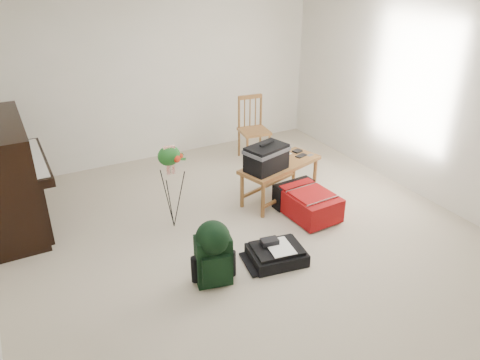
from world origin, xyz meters
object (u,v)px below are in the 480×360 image
piano (8,178)px  green_backpack (213,250)px  red_suitcase (305,201)px  dining_chair (253,129)px  bench (268,158)px  flower_stand (171,187)px  black_duffel (276,254)px

piano → green_backpack: piano is taller
piano → red_suitcase: piano is taller
dining_chair → red_suitcase: 1.81m
bench → flower_stand: size_ratio=1.14×
piano → flower_stand: 1.82m
red_suitcase → flower_stand: 1.61m
green_backpack → flower_stand: size_ratio=0.64×
piano → dining_chair: (3.36, 0.39, -0.14)m
dining_chair → flower_stand: (-1.78, -1.29, 0.04)m
dining_chair → flower_stand: bearing=-136.4°
dining_chair → flower_stand: size_ratio=0.92×
piano → dining_chair: bearing=6.7°
piano → green_backpack: (1.56, -2.03, -0.23)m
dining_chair → red_suitcase: dining_chair is taller
green_backpack → piano: bearing=140.1°
bench → dining_chair: dining_chair is taller
red_suitcase → flower_stand: flower_stand is taller
bench → dining_chair: size_ratio=1.24×
dining_chair → flower_stand: flower_stand is taller
black_duffel → green_backpack: 0.77m
flower_stand → black_duffel: bearing=-52.2°
bench → green_backpack: bench is taller
piano → bench: size_ratio=1.27×
red_suitcase → black_duffel: red_suitcase is taller
piano → black_duffel: piano is taller
flower_stand → piano: bearing=156.8°
red_suitcase → green_backpack: green_backpack is taller
dining_chair → piano: bearing=-165.6°
piano → dining_chair: piano is taller
piano → red_suitcase: 3.40m
black_duffel → flower_stand: (-0.69, 1.13, 0.42)m
dining_chair → black_duffel: 2.68m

